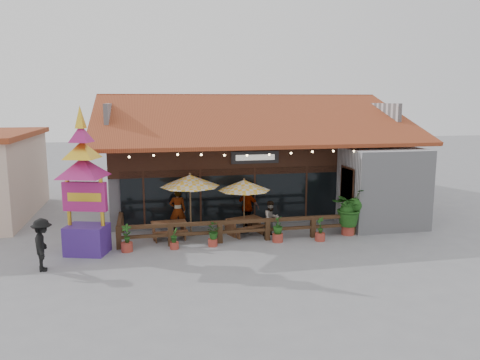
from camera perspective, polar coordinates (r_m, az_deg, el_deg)
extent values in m
plane|color=gray|center=(20.27, 4.36, -6.81)|extent=(100.00, 100.00, 0.00)
cube|color=#B5B5BB|center=(26.51, 0.29, 1.56)|extent=(14.00, 10.00, 4.00)
cube|color=#331B10|center=(21.12, -0.88, 2.76)|extent=(11.00, 0.16, 1.60)
cube|color=black|center=(21.37, -0.86, -1.77)|extent=(10.00, 0.12, 2.40)
cube|color=#E5C167|center=(21.57, -0.95, -1.67)|extent=(9.80, 0.05, 2.20)
cube|color=#B5B5BB|center=(22.41, 16.98, -0.88)|extent=(3.50, 2.70, 3.60)
cube|color=red|center=(21.44, 12.94, -0.62)|extent=(0.06, 1.20, 1.50)
cube|color=#331B10|center=(21.44, 12.92, -0.62)|extent=(0.04, 1.34, 1.64)
cube|color=#9A4322|center=(22.84, 2.10, 7.56)|extent=(15.50, 7.05, 2.37)
cube|color=#9A4322|center=(29.69, -1.10, 8.05)|extent=(15.50, 7.05, 2.37)
cube|color=#9A4322|center=(26.24, 0.29, 10.28)|extent=(15.50, 0.30, 0.12)
cube|color=#B5B5BB|center=(25.76, -15.25, 7.02)|extent=(0.20, 9.00, 1.80)
cube|color=#B5B5BB|center=(28.53, 14.30, 7.29)|extent=(0.20, 9.00, 1.80)
cube|color=black|center=(21.21, 1.84, 2.79)|extent=(2.20, 0.10, 0.55)
cube|color=silver|center=(21.15, 1.88, 2.77)|extent=(1.80, 0.02, 0.25)
cube|color=#331B10|center=(20.98, -11.64, -2.19)|extent=(0.08, 0.08, 2.40)
cube|color=#331B10|center=(21.12, -4.84, -1.95)|extent=(0.08, 0.08, 2.40)
cube|color=#331B10|center=(21.54, 1.78, -1.69)|extent=(0.08, 0.08, 2.40)
cube|color=#331B10|center=(22.24, 8.06, -1.42)|extent=(0.08, 0.08, 2.40)
sphere|color=#FFD38C|center=(18.91, -13.36, 2.75)|extent=(0.09, 0.09, 0.09)
sphere|color=#FFD38C|center=(18.89, -10.49, 2.97)|extent=(0.09, 0.09, 0.09)
sphere|color=#FFD38C|center=(18.93, -7.61, 3.09)|extent=(0.09, 0.09, 0.09)
sphere|color=#FFD38C|center=(19.02, -4.75, 3.09)|extent=(0.09, 0.09, 0.09)
sphere|color=#FFD38C|center=(19.16, -1.92, 3.03)|extent=(0.09, 0.09, 0.09)
sphere|color=#FFD38C|center=(19.35, 0.86, 3.02)|extent=(0.09, 0.09, 0.09)
sphere|color=#FFD38C|center=(19.57, 3.58, 3.11)|extent=(0.09, 0.09, 0.09)
sphere|color=#FFD38C|center=(19.83, 6.24, 3.27)|extent=(0.09, 0.09, 0.09)
sphere|color=#FFD38C|center=(20.14, 8.82, 3.42)|extent=(0.09, 0.09, 0.09)
sphere|color=#FFD38C|center=(20.48, 11.32, 3.48)|extent=(0.09, 0.09, 0.09)
sphere|color=#FFD38C|center=(20.87, 13.73, 3.43)|extent=(0.09, 0.09, 0.09)
cube|color=#442B18|center=(18.98, -14.57, -6.84)|extent=(0.20, 0.20, 0.90)
cube|color=#442B18|center=(18.96, -8.49, -6.64)|extent=(0.20, 0.20, 0.90)
cube|color=#442B18|center=(19.16, -2.47, -6.37)|extent=(0.20, 0.20, 0.90)
cube|color=#442B18|center=(19.56, 3.36, -6.04)|extent=(0.20, 0.20, 0.90)
cube|color=#442B18|center=(20.15, 8.89, -5.67)|extent=(0.20, 0.20, 0.90)
cube|color=#442B18|center=(20.83, 13.56, -5.32)|extent=(0.20, 0.20, 0.90)
cube|color=#442B18|center=(19.21, 0.19, -5.08)|extent=(9.80, 0.16, 0.14)
cube|color=#442B18|center=(19.31, 0.19, -6.23)|extent=(9.80, 0.12, 0.12)
cube|color=#442B18|center=(20.08, -14.44, -4.74)|extent=(0.16, 2.50, 0.14)
cube|color=#442B18|center=(21.29, -14.25, -5.02)|extent=(0.20, 0.20, 0.90)
cylinder|color=brown|center=(20.18, -6.06, -3.17)|extent=(0.07, 0.07, 2.55)
cone|color=yellow|center=(19.96, -6.12, -0.07)|extent=(2.61, 2.61, 0.50)
sphere|color=brown|center=(19.92, -6.13, 0.72)|extent=(0.11, 0.11, 0.11)
cylinder|color=black|center=(20.49, -6.00, -6.56)|extent=(0.49, 0.49, 0.07)
cylinder|color=brown|center=(20.36, 0.50, -3.38)|extent=(0.06, 0.06, 2.29)
cone|color=yellow|center=(20.15, 0.51, -0.62)|extent=(2.56, 2.56, 0.45)
sphere|color=brown|center=(20.11, 0.51, 0.08)|extent=(0.10, 0.10, 0.10)
cylinder|color=black|center=(20.64, 0.50, -6.40)|extent=(0.44, 0.44, 0.06)
cube|color=brown|center=(19.97, -8.67, -5.14)|extent=(1.50, 0.78, 0.05)
cube|color=brown|center=(20.00, -10.47, -6.17)|extent=(0.11, 0.64, 0.67)
cube|color=brown|center=(20.13, -6.84, -5.97)|extent=(0.11, 0.64, 0.67)
cube|color=brown|center=(19.56, -8.48, -6.28)|extent=(1.47, 0.35, 0.05)
cube|color=brown|center=(20.52, -8.82, -5.53)|extent=(1.47, 0.35, 0.05)
cube|color=brown|center=(20.34, 0.49, -4.75)|extent=(1.61, 1.15, 0.05)
cube|color=brown|center=(20.10, -1.06, -5.92)|extent=(0.29, 0.63, 0.68)
cube|color=brown|center=(20.76, 1.99, -5.42)|extent=(0.29, 0.63, 0.68)
cube|color=brown|center=(20.00, 1.27, -5.81)|extent=(1.46, 0.75, 0.05)
cube|color=brown|center=(20.82, -0.25, -5.19)|extent=(1.46, 0.75, 0.05)
cube|color=#452383|center=(18.73, -18.13, -6.90)|extent=(1.73, 1.49, 1.11)
cube|color=#A81F6B|center=(18.34, -18.40, -1.93)|extent=(1.65, 0.71, 1.11)
cube|color=gold|center=(18.22, -18.45, -2.01)|extent=(1.24, 0.40, 0.32)
cylinder|color=gold|center=(18.47, -20.36, -2.54)|extent=(0.15, 0.15, 1.84)
cylinder|color=gold|center=(18.31, -16.37, -2.43)|extent=(0.15, 0.15, 1.84)
pyramid|color=#A81F6B|center=(18.12, -18.65, 2.65)|extent=(2.76, 2.76, 0.74)
pyramid|color=gold|center=(18.06, -18.75, 4.53)|extent=(1.96, 1.96, 0.64)
pyramid|color=#A81F6B|center=(18.02, -18.86, 6.43)|extent=(1.27, 1.27, 0.64)
pyramid|color=gold|center=(18.00, -18.98, 8.62)|extent=(0.58, 0.58, 0.83)
cylinder|color=#9C372A|center=(20.90, 13.02, -5.96)|extent=(0.55, 0.55, 0.40)
imported|color=#1F5217|center=(20.65, 13.12, -3.21)|extent=(1.96, 1.93, 1.65)
sphere|color=#1F5217|center=(20.69, 13.54, -4.08)|extent=(0.55, 0.55, 0.55)
sphere|color=#1F5217|center=(20.74, 12.69, -3.49)|extent=(0.48, 0.48, 0.48)
imported|color=#331B10|center=(20.72, -7.60, -3.69)|extent=(0.72, 0.48, 1.97)
imported|color=#331B10|center=(20.05, 3.81, -4.72)|extent=(0.88, 0.78, 1.53)
imported|color=#331B10|center=(21.43, 0.94, -3.29)|extent=(1.16, 0.98, 1.87)
imported|color=black|center=(17.35, -22.94, -7.28)|extent=(0.82, 1.25, 1.82)
cylinder|color=#9C372A|center=(18.68, -13.61, -7.94)|extent=(0.44, 0.44, 0.35)
imported|color=#1F5217|center=(18.52, -13.68, -6.34)|extent=(0.43, 0.33, 0.73)
cylinder|color=#9C372A|center=(18.65, -8.00, -7.91)|extent=(0.34, 0.34, 0.28)
imported|color=#1F5217|center=(18.53, -8.03, -6.66)|extent=(0.36, 0.39, 0.57)
cylinder|color=#9C372A|center=(18.83, -3.34, -7.61)|extent=(0.38, 0.38, 0.30)
imported|color=#1F5217|center=(18.70, -3.35, -6.26)|extent=(0.73, 0.74, 0.62)
cylinder|color=#9C372A|center=(19.41, 4.62, -7.03)|extent=(0.44, 0.44, 0.35)
imported|color=#1F5217|center=(19.26, 4.64, -5.50)|extent=(0.56, 0.56, 0.72)
cylinder|color=#9C372A|center=(19.77, 9.73, -6.85)|extent=(0.41, 0.41, 0.33)
imported|color=#1F5217|center=(19.64, 9.77, -5.43)|extent=(0.29, 0.39, 0.68)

